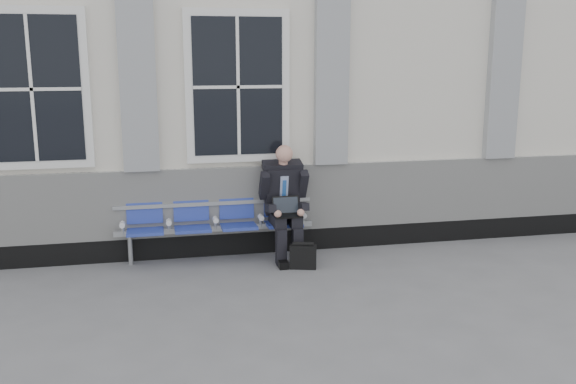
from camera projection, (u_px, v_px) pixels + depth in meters
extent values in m
plane|color=slate|center=(227.00, 294.00, 7.27)|extent=(70.00, 70.00, 0.00)
cube|color=silver|center=(199.00, 90.00, 10.17)|extent=(14.00, 4.00, 4.20)
cube|color=black|center=(214.00, 244.00, 8.64)|extent=(14.00, 0.10, 0.30)
cube|color=silver|center=(213.00, 201.00, 8.51)|extent=(14.00, 0.08, 0.90)
cube|color=#96999C|center=(138.00, 76.00, 7.95)|extent=(0.45, 0.14, 2.40)
cube|color=#96999C|center=(332.00, 74.00, 8.46)|extent=(0.45, 0.14, 2.40)
cube|color=#96999C|center=(504.00, 73.00, 8.96)|extent=(0.45, 0.14, 2.40)
cube|color=white|center=(32.00, 89.00, 7.75)|extent=(1.35, 0.10, 1.95)
cube|color=black|center=(32.00, 89.00, 7.70)|extent=(1.15, 0.02, 1.75)
cube|color=white|center=(238.00, 87.00, 8.26)|extent=(1.35, 0.10, 1.95)
cube|color=black|center=(238.00, 87.00, 8.21)|extent=(1.15, 0.02, 1.75)
cube|color=#9EA0A3|center=(215.00, 228.00, 8.43)|extent=(2.60, 0.07, 0.07)
cube|color=#9EA0A3|center=(214.00, 203.00, 8.47)|extent=(2.60, 0.05, 0.05)
cylinder|color=#9EA0A3|center=(130.00, 250.00, 8.25)|extent=(0.06, 0.06, 0.39)
cylinder|color=#9EA0A3|center=(297.00, 240.00, 8.70)|extent=(0.06, 0.06, 0.39)
cube|color=#23379F|center=(145.00, 232.00, 8.16)|extent=(0.46, 0.42, 0.07)
cube|color=#23379F|center=(144.00, 208.00, 8.31)|extent=(0.46, 0.10, 0.40)
cube|color=#23379F|center=(193.00, 229.00, 8.28)|extent=(0.46, 0.42, 0.07)
cube|color=#23379F|center=(191.00, 206.00, 8.43)|extent=(0.46, 0.10, 0.40)
cube|color=#23379F|center=(239.00, 226.00, 8.40)|extent=(0.46, 0.42, 0.07)
cube|color=#23379F|center=(236.00, 204.00, 8.55)|extent=(0.46, 0.10, 0.40)
cube|color=#23379F|center=(284.00, 224.00, 8.52)|extent=(0.46, 0.42, 0.07)
cube|color=#23379F|center=(280.00, 201.00, 8.67)|extent=(0.46, 0.10, 0.40)
cylinder|color=white|center=(122.00, 225.00, 8.11)|extent=(0.07, 0.12, 0.07)
cylinder|color=white|center=(169.00, 222.00, 8.23)|extent=(0.07, 0.12, 0.07)
cylinder|color=white|center=(215.00, 220.00, 8.35)|extent=(0.07, 0.12, 0.07)
cylinder|color=white|center=(261.00, 217.00, 8.47)|extent=(0.07, 0.12, 0.07)
cylinder|color=white|center=(304.00, 215.00, 8.59)|extent=(0.07, 0.12, 0.07)
cube|color=black|center=(282.00, 263.00, 8.19)|extent=(0.12, 0.28, 0.10)
cube|color=black|center=(299.00, 262.00, 8.24)|extent=(0.12, 0.28, 0.10)
cube|color=black|center=(281.00, 247.00, 8.21)|extent=(0.13, 0.14, 0.47)
cube|color=black|center=(297.00, 246.00, 8.26)|extent=(0.13, 0.14, 0.47)
cube|color=black|center=(277.00, 220.00, 8.37)|extent=(0.15, 0.48, 0.15)
cube|color=black|center=(293.00, 219.00, 8.42)|extent=(0.15, 0.48, 0.15)
cube|color=black|center=(282.00, 189.00, 8.53)|extent=(0.45, 0.37, 0.68)
cube|color=#A1AED4|center=(284.00, 190.00, 8.40)|extent=(0.11, 0.10, 0.38)
cube|color=#255AAF|center=(284.00, 192.00, 8.39)|extent=(0.05, 0.08, 0.32)
cube|color=black|center=(282.00, 166.00, 8.43)|extent=(0.52, 0.26, 0.15)
cylinder|color=#DB9E89|center=(283.00, 161.00, 8.36)|extent=(0.12, 0.12, 0.11)
sphere|color=#DB9E89|center=(284.00, 154.00, 8.27)|extent=(0.23, 0.23, 0.23)
cube|color=black|center=(264.00, 186.00, 8.35)|extent=(0.11, 0.31, 0.40)
cube|color=black|center=(303.00, 184.00, 8.46)|extent=(0.11, 0.31, 0.40)
cube|color=black|center=(270.00, 208.00, 8.23)|extent=(0.10, 0.33, 0.15)
cube|color=black|center=(303.00, 206.00, 8.32)|extent=(0.10, 0.33, 0.15)
sphere|color=#DB9E89|center=(278.00, 214.00, 8.11)|extent=(0.10, 0.10, 0.10)
sphere|color=#DB9E89|center=(301.00, 213.00, 8.17)|extent=(0.10, 0.10, 0.10)
cube|color=black|center=(288.00, 216.00, 8.24)|extent=(0.36, 0.25, 0.02)
cube|color=black|center=(286.00, 205.00, 8.33)|extent=(0.35, 0.10, 0.23)
cube|color=black|center=(286.00, 205.00, 8.32)|extent=(0.32, 0.08, 0.19)
cube|color=black|center=(303.00, 257.00, 8.12)|extent=(0.36, 0.23, 0.30)
cylinder|color=black|center=(303.00, 244.00, 8.08)|extent=(0.27, 0.12, 0.05)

